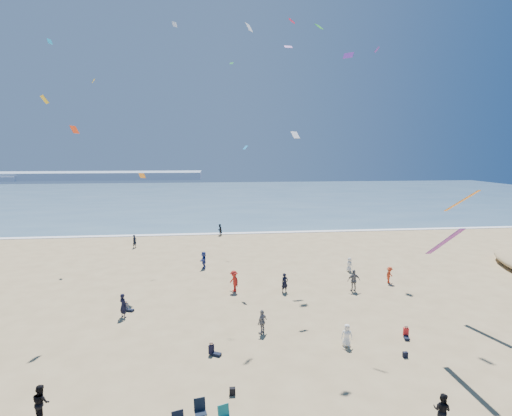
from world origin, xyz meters
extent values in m
cube|color=#476B84|center=(0.00, 95.00, 0.03)|extent=(220.00, 100.00, 0.06)
cube|color=white|center=(0.00, 45.00, 0.04)|extent=(220.00, 1.20, 0.08)
cube|color=#7A8EA8|center=(-60.00, 170.00, 1.60)|extent=(110.00, 20.00, 3.20)
imported|color=black|center=(9.57, 1.73, 0.80)|extent=(0.97, 0.98, 1.60)
imported|color=#B11F19|center=(1.43, 20.10, 0.94)|extent=(1.17, 1.40, 1.88)
imported|color=black|center=(0.70, 43.91, 0.84)|extent=(1.00, 1.03, 1.67)
imported|color=white|center=(13.46, 24.64, 0.73)|extent=(0.76, 0.85, 1.45)
imported|color=gray|center=(2.84, 11.74, 0.83)|extent=(0.95, 1.00, 1.66)
imported|color=red|center=(15.91, 20.70, 0.78)|extent=(1.14, 1.10, 1.56)
imported|color=black|center=(5.79, 19.35, 0.86)|extent=(0.73, 0.60, 1.72)
imported|color=black|center=(-10.21, 37.54, 0.83)|extent=(0.66, 0.73, 1.67)
imported|color=black|center=(-7.01, 15.54, 0.91)|extent=(0.79, 0.75, 1.81)
imported|color=black|center=(-8.26, 4.23, 0.85)|extent=(1.04, 1.04, 1.70)
imported|color=#374899|center=(-1.32, 27.54, 0.89)|extent=(0.79, 1.71, 1.77)
imported|color=slate|center=(11.85, 18.98, 0.97)|extent=(1.15, 0.50, 1.95)
imported|color=white|center=(7.89, 9.39, 0.72)|extent=(0.78, 0.58, 1.45)
cube|color=black|center=(0.48, 5.12, 0.19)|extent=(0.30, 0.22, 0.38)
cube|color=black|center=(10.90, 7.67, 0.17)|extent=(0.28, 0.18, 0.34)
cube|color=white|center=(2.78, 19.82, 21.93)|extent=(0.66, 0.78, 0.61)
cube|color=#21B6E6|center=(-14.99, 26.90, 22.18)|extent=(0.34, 0.57, 0.45)
cube|color=#239CEC|center=(2.80, 23.86, 12.52)|extent=(0.46, 0.73, 0.35)
cube|color=green|center=(7.36, 15.62, 20.91)|extent=(0.68, 0.68, 0.41)
cube|color=red|center=(-10.18, 17.15, 13.71)|extent=(0.48, 0.80, 0.55)
cube|color=#6C2D9A|center=(17.56, 29.70, 23.02)|extent=(0.69, 0.73, 0.54)
cube|color=white|center=(6.45, 18.92, 13.48)|extent=(0.74, 0.69, 0.56)
cube|color=white|center=(-4.53, 38.50, 27.49)|extent=(0.66, 0.58, 0.66)
cube|color=#66229F|center=(9.90, 16.60, 19.25)|extent=(0.76, 0.73, 0.43)
cube|color=#DBA505|center=(-11.03, 14.38, 15.47)|extent=(0.74, 0.88, 0.50)
cube|color=yellow|center=(-13.76, 36.01, 20.24)|extent=(0.44, 0.58, 0.48)
cube|color=green|center=(2.56, 42.36, 23.91)|extent=(0.54, 0.45, 0.31)
cube|color=red|center=(8.23, 29.81, 25.65)|extent=(0.71, 0.70, 0.49)
cube|color=purple|center=(7.81, 29.46, 22.98)|extent=(0.87, 0.50, 0.31)
cube|color=orange|center=(-6.50, 22.92, 10.03)|extent=(0.72, 0.75, 0.44)
cube|color=#74238E|center=(13.03, 7.89, 6.92)|extent=(0.35, 3.14, 2.21)
cube|color=orange|center=(18.17, 14.20, 8.48)|extent=(0.35, 2.64, 1.87)
camera|label=1|loc=(-0.42, -13.44, 12.14)|focal=28.00mm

